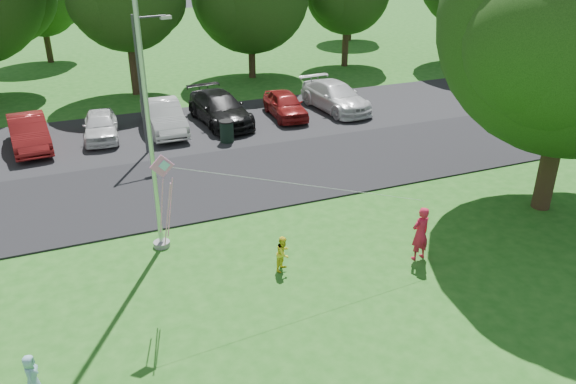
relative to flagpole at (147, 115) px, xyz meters
name	(u,v)px	position (x,y,z in m)	size (l,w,h in m)	color
ground	(338,313)	(3.50, -5.00, -4.17)	(120.00, 120.00, 0.00)	#206119
park_road	(233,179)	(3.50, 4.00, -4.14)	(60.00, 6.00, 0.06)	black
parking_strip	(193,128)	(3.50, 10.50, -4.14)	(42.00, 7.00, 0.06)	black
flagpole	(147,115)	(0.00, 0.00, 0.00)	(0.50, 0.50, 10.00)	#B7BABF
street_lamp	(144,73)	(1.14, 8.04, -0.69)	(1.62, 0.42, 5.79)	#3F3F44
trash_can	(227,132)	(4.48, 8.00, -3.64)	(0.66, 0.66, 1.04)	black
parked_cars	(210,111)	(4.42, 10.55, -3.40)	(17.08, 5.34, 1.47)	maroon
woman	(420,233)	(6.85, -3.55, -3.33)	(0.61, 0.40, 1.67)	red
child_yellow	(283,253)	(2.97, -2.59, -3.64)	(0.51, 0.40, 1.06)	yellow
child_blue	(32,375)	(-3.60, -4.96, -3.69)	(0.46, 0.30, 0.95)	#87B8CF
kite	(173,184)	(-0.01, -3.14, -0.76)	(7.36, 0.69, 2.47)	pink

